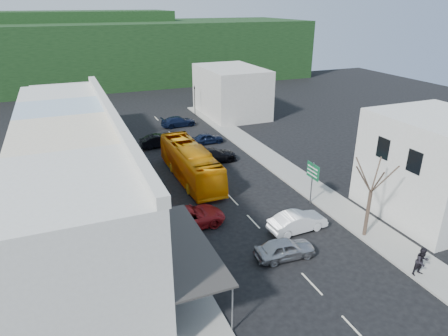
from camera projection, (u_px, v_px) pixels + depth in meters
ground at (253, 222)px, 31.01m from camera, size 120.00×120.00×0.00m
sidewalk_left at (133, 186)px, 36.88m from camera, size 3.00×52.00×0.15m
sidewalk_right at (275, 163)px, 42.14m from camera, size 3.00×52.00×0.15m
shopfront_row at (72, 175)px, 29.35m from camera, size 8.25×30.00×8.00m
right_building at (435, 167)px, 30.79m from camera, size 8.00×9.00×8.00m
distant_block_left at (68, 115)px, 48.68m from camera, size 8.00×10.00×6.00m
distant_block_right at (231, 91)px, 59.11m from camera, size 8.00×12.00×7.00m
hillside at (110, 48)px, 83.44m from camera, size 80.00×26.00×14.00m
bus at (190, 164)px, 37.95m from camera, size 2.59×11.62×3.10m
car_silver at (285, 249)px, 26.40m from camera, size 4.51×2.08×1.40m
car_white at (298, 222)px, 29.54m from camera, size 4.49×2.03×1.40m
car_red at (189, 218)px, 30.12m from camera, size 4.65×2.02×1.40m
car_black_near at (212, 156)px, 42.20m from camera, size 4.54×1.94×1.40m
car_navy_mid at (208, 138)px, 47.81m from camera, size 4.43×1.89×1.40m
car_black_far at (160, 141)px, 46.69m from camera, size 4.43×1.87×1.40m
car_navy_far at (178, 121)px, 54.38m from camera, size 4.60×2.10×1.40m
pedestrian_left at (140, 209)px, 30.76m from camera, size 0.60×0.71×1.70m
pedestrian_right at (422, 263)px, 24.44m from camera, size 0.73×0.49×1.70m
direction_sign at (312, 183)px, 33.11m from camera, size 0.19×1.67×3.70m
street_tree at (371, 192)px, 27.71m from camera, size 3.57×3.57×7.11m
traffic_signal at (195, 101)px, 59.10m from camera, size 1.07×1.20×4.44m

